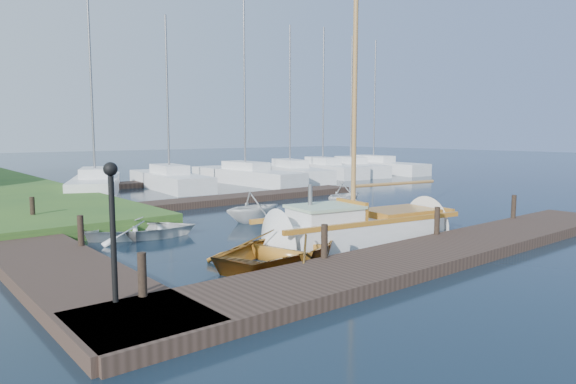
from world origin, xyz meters
TOP-DOWN VIEW (x-y plane):
  - ground at (0.00, 0.00)m, footprint 160.00×160.00m
  - near_dock at (0.00, -6.00)m, footprint 18.00×2.20m
  - left_dock at (-8.00, 2.00)m, footprint 2.20×18.00m
  - far_dock at (2.00, 6.50)m, footprint 14.00×1.60m
  - pontoon at (10.00, 16.00)m, footprint 30.00×1.60m
  - mooring_post_0 at (-7.50, -5.00)m, footprint 0.16×0.16m
  - mooring_post_1 at (-3.00, -5.00)m, footprint 0.16×0.16m
  - mooring_post_2 at (1.50, -5.00)m, footprint 0.16×0.16m
  - mooring_post_3 at (6.00, -5.00)m, footprint 0.16×0.16m
  - mooring_post_4 at (-7.00, 0.00)m, footprint 0.16×0.16m
  - mooring_post_5 at (-7.00, 5.00)m, footprint 0.16×0.16m
  - lamp_post at (-8.00, -5.00)m, footprint 0.24×0.24m
  - sailboat at (0.10, -3.38)m, footprint 7.37×3.08m
  - dinghy at (-3.10, -3.77)m, footprint 4.83×3.95m
  - tender_a at (-4.72, 1.41)m, footprint 3.96×3.44m
  - tender_b at (-0.38, 1.53)m, footprint 2.48×2.18m
  - tender_d at (4.87, 2.04)m, footprint 2.70×2.44m
  - marina_boat_0 at (-1.91, 13.75)m, footprint 4.99×7.81m
  - marina_boat_1 at (2.35, 13.72)m, footprint 3.04×8.40m
  - marina_boat_3 at (7.59, 13.57)m, footprint 2.51×9.63m
  - marina_boat_4 at (11.62, 13.93)m, footprint 4.52×9.52m
  - marina_boat_5 at (15.59, 14.80)m, footprint 3.95×9.23m
  - marina_boat_6 at (17.96, 14.18)m, footprint 4.46×8.44m
  - marina_boat_7 at (21.05, 14.53)m, footprint 2.89×10.27m

SIDE VIEW (x-z plane):
  - ground at x=0.00m, z-range 0.00..0.00m
  - near_dock at x=0.00m, z-range 0.00..0.30m
  - left_dock at x=-8.00m, z-range 0.00..0.30m
  - far_dock at x=2.00m, z-range 0.00..0.30m
  - pontoon at x=10.00m, z-range 0.00..0.30m
  - tender_a at x=-4.72m, z-range 0.00..0.69m
  - sailboat at x=0.10m, z-range -4.57..5.26m
  - dinghy at x=-3.10m, z-range 0.00..0.87m
  - marina_boat_7 at x=21.05m, z-range -4.76..5.87m
  - marina_boat_1 at x=2.35m, z-range -4.35..5.48m
  - marina_boat_4 at x=11.62m, z-range -4.69..5.81m
  - marina_boat_5 at x=15.59m, z-range -4.93..6.07m
  - marina_boat_6 at x=17.96m, z-range -4.70..5.84m
  - marina_boat_0 at x=-1.91m, z-range -4.74..5.88m
  - marina_boat_3 at x=7.59m, z-range -5.47..6.61m
  - tender_d at x=4.87m, z-range 0.00..1.24m
  - tender_b at x=-0.38m, z-range 0.00..1.25m
  - mooring_post_0 at x=-7.50m, z-range 0.30..1.10m
  - mooring_post_1 at x=-3.00m, z-range 0.30..1.10m
  - mooring_post_2 at x=1.50m, z-range 0.30..1.10m
  - mooring_post_3 at x=6.00m, z-range 0.30..1.10m
  - mooring_post_4 at x=-7.00m, z-range 0.30..1.10m
  - mooring_post_5 at x=-7.00m, z-range 0.30..1.10m
  - lamp_post at x=-8.00m, z-range 0.65..3.09m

